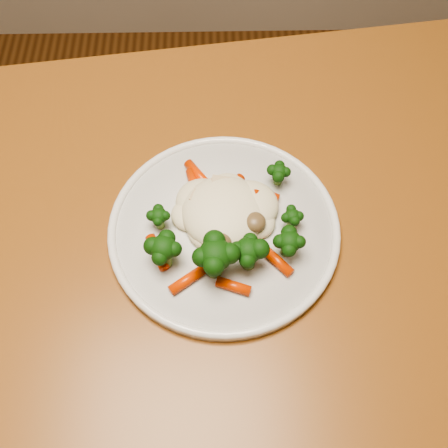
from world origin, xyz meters
The scene contains 3 objects.
dining_table centered at (0.21, 0.19, 0.64)m, with size 1.23×0.90×0.75m.
plate centered at (0.30, 0.25, 0.76)m, with size 0.27×0.27×0.01m, color white.
meal centered at (0.30, 0.25, 0.78)m, with size 0.18×0.19×0.05m.
Camera 1 is at (0.29, -0.08, 1.33)m, focal length 45.00 mm.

